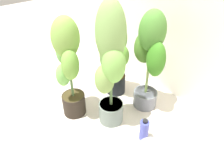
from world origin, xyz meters
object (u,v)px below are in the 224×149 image
object	(u,v)px
potted_plant_back_left	(116,56)
potted_plant_back_center	(150,55)
nutrient_bottle	(144,130)
potted_plant_front_left	(68,64)
potted_plant_center	(110,63)

from	to	relation	value
potted_plant_back_left	potted_plant_back_center	size ratio (longest dim) A/B	0.82
nutrient_bottle	potted_plant_back_center	bearing A→B (deg)	134.63
potted_plant_front_left	potted_plant_back_center	xyz separation A→B (m)	(0.32, 0.59, 0.03)
potted_plant_back_center	potted_plant_front_left	bearing A→B (deg)	-118.45
potted_plant_back_left	potted_plant_back_center	world-z (taller)	potted_plant_back_center
potted_plant_front_left	potted_plant_back_center	world-z (taller)	potted_plant_back_center
potted_plant_center	potted_plant_back_center	distance (m)	0.39
potted_plant_front_left	nutrient_bottle	size ratio (longest dim) A/B	4.40
potted_plant_front_left	potted_plant_back_center	bearing A→B (deg)	61.55
potted_plant_center	potted_plant_back_center	bearing A→B (deg)	84.65
potted_plant_center	potted_plant_back_left	distance (m)	0.44
potted_plant_center	nutrient_bottle	xyz separation A→B (m)	(0.33, 0.09, -0.50)
potted_plant_back_left	nutrient_bottle	world-z (taller)	potted_plant_back_left
potted_plant_center	potted_plant_back_left	bearing A→B (deg)	135.55
potted_plant_front_left	nutrient_bottle	distance (m)	0.80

